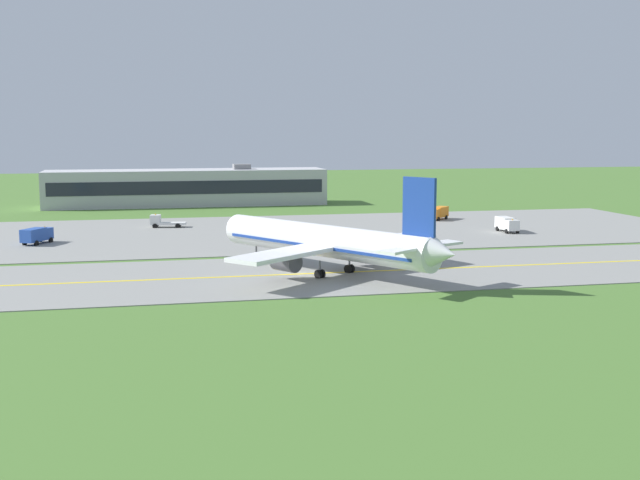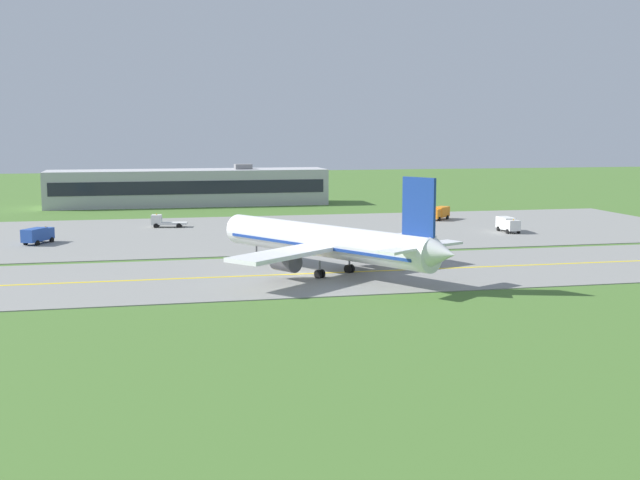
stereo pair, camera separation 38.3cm
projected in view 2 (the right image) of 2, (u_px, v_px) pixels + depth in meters
ground_plane at (304, 275)px, 100.57m from camera, size 500.00×500.00×0.00m
taxiway_strip at (304, 274)px, 100.56m from camera, size 240.00×28.00×0.10m
apron_pad at (313, 231)px, 143.32m from camera, size 140.00×52.00×0.10m
taxiway_centreline at (304, 274)px, 100.55m from camera, size 220.00×0.60×0.01m
airplane_lead at (326, 241)px, 100.22m from camera, size 29.54×35.41×12.70m
service_truck_baggage at (439, 213)px, 160.25m from camera, size 5.66×5.72×2.60m
service_truck_fuel at (163, 221)px, 148.06m from camera, size 6.64×3.10×2.59m
service_truck_catering at (38, 235)px, 126.70m from camera, size 4.65×6.25×2.60m
service_truck_pushback at (508, 224)px, 141.20m from camera, size 2.46×6.04×2.60m
terminal_building at (189, 187)px, 191.36m from camera, size 65.11×12.85×9.63m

